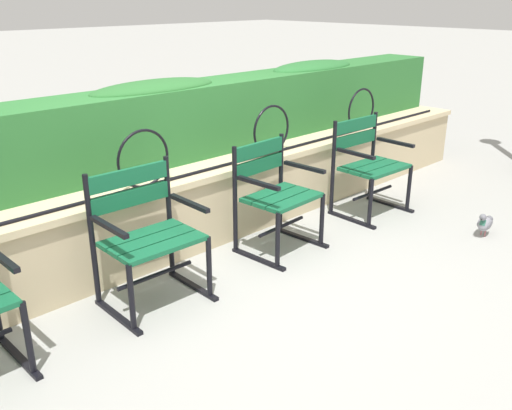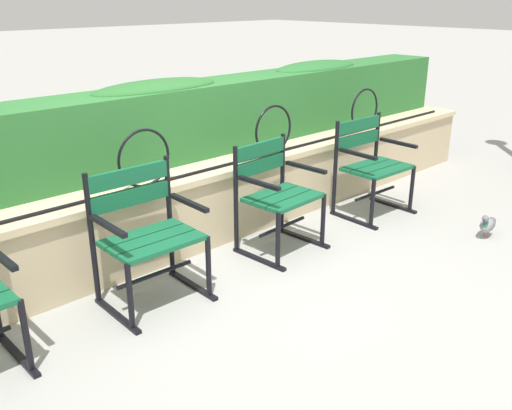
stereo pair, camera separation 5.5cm
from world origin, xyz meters
The scene contains 8 objects.
ground_plane centered at (0.00, 0.00, 0.00)m, with size 60.00×60.00×0.00m, color #9E9E99.
stone_wall centered at (0.00, 0.87, 0.31)m, with size 7.45×0.41×0.61m.
iron_arch_fence centered at (-0.35, 0.80, 0.79)m, with size 6.91×0.02×0.42m.
hedge_row centered at (-0.05, 1.29, 0.94)m, with size 7.30×0.48×0.72m.
park_chair_centre_left centered at (-0.71, 0.40, 0.47)m, with size 0.63×0.53×0.89m.
park_chair_centre_right centered at (0.46, 0.39, 0.46)m, with size 0.61×0.55×0.85m.
park_chair_rightmost centered at (1.63, 0.36, 0.47)m, with size 0.64×0.54×0.86m.
pigeon_far_side centered at (1.87, -0.67, 0.11)m, with size 0.29×0.13×0.22m.
Camera 2 is at (-2.43, -2.46, 1.89)m, focal length 39.19 mm.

